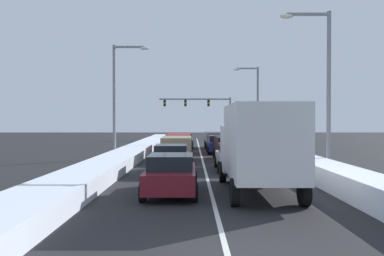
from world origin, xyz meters
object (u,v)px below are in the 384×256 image
at_px(sedan_charcoal_center_lane_second, 172,159).
at_px(sedan_navy_right_lane_fourth, 219,144).
at_px(box_truck_right_lane_nearest, 258,144).
at_px(suv_tan_center_lane_third, 178,146).
at_px(suv_gray_right_lane_fifth, 216,138).
at_px(sedan_silver_right_lane_second, 234,157).
at_px(traffic_light_gantry, 206,107).
at_px(suv_black_right_lane_third, 230,146).
at_px(sedan_maroon_center_lane_nearest, 171,174).
at_px(street_lamp_right_mid, 255,100).
at_px(street_lamp_left_mid, 120,91).
at_px(street_lamp_right_near, 323,77).
at_px(suv_red_center_lane_fourth, 179,142).
at_px(sedan_green_center_lane_fifth, 184,141).

bearing_deg(sedan_charcoal_center_lane_second, sedan_navy_right_lane_fourth, 76.05).
bearing_deg(box_truck_right_lane_nearest, suv_tan_center_lane_third, 105.42).
bearing_deg(sedan_navy_right_lane_fourth, suv_gray_right_lane_fifth, 89.19).
distance_m(sedan_navy_right_lane_fourth, sedan_charcoal_center_lane_second, 14.00).
distance_m(sedan_navy_right_lane_fourth, suv_tan_center_lane_third, 7.71).
distance_m(sedan_silver_right_lane_second, traffic_light_gantry, 38.42).
bearing_deg(suv_black_right_lane_third, sedan_charcoal_center_lane_second, -117.72).
distance_m(suv_gray_right_lane_fifth, sedan_maroon_center_lane_nearest, 26.27).
height_order(suv_gray_right_lane_fifth, suv_tan_center_lane_third, same).
distance_m(street_lamp_right_mid, street_lamp_left_mid, 17.18).
distance_m(sedan_silver_right_lane_second, suv_black_right_lane_third, 6.00).
bearing_deg(street_lamp_right_near, suv_gray_right_lane_fifth, 102.24).
bearing_deg(sedan_charcoal_center_lane_second, sedan_silver_right_lane_second, 18.33).
xyz_separation_m(suv_tan_center_lane_third, street_lamp_right_mid, (7.43, 14.14, 3.94)).
height_order(sedan_silver_right_lane_second, suv_red_center_lane_fourth, suv_red_center_lane_fourth).
height_order(box_truck_right_lane_nearest, suv_black_right_lane_third, box_truck_right_lane_nearest).
relative_size(suv_black_right_lane_third, suv_tan_center_lane_third, 1.00).
height_order(traffic_light_gantry, street_lamp_right_mid, street_lamp_right_mid).
relative_size(sedan_navy_right_lane_fourth, street_lamp_right_mid, 0.54).
bearing_deg(suv_black_right_lane_third, traffic_light_gantry, 91.29).
relative_size(box_truck_right_lane_nearest, suv_black_right_lane_third, 1.47).
bearing_deg(street_lamp_right_near, street_lamp_left_mid, 144.20).
xyz_separation_m(suv_black_right_lane_third, sedan_maroon_center_lane_nearest, (-3.44, -13.54, -0.25)).
xyz_separation_m(suv_black_right_lane_third, street_lamp_right_mid, (3.76, 13.64, 3.94)).
relative_size(sedan_navy_right_lane_fourth, street_lamp_left_mid, 0.54).
distance_m(suv_black_right_lane_third, sedan_navy_right_lane_fourth, 6.47).
relative_size(sedan_silver_right_lane_second, traffic_light_gantry, 0.42).
xyz_separation_m(box_truck_right_lane_nearest, suv_red_center_lane_fourth, (-3.63, 19.01, -0.88)).
bearing_deg(sedan_navy_right_lane_fourth, suv_black_right_lane_third, -86.72).
bearing_deg(sedan_green_center_lane_fifth, sedan_charcoal_center_lane_second, -90.71).
bearing_deg(suv_red_center_lane_fourth, sedan_charcoal_center_lane_second, -89.93).
relative_size(sedan_charcoal_center_lane_second, suv_tan_center_lane_third, 0.92).
relative_size(traffic_light_gantry, street_lamp_right_mid, 1.28).
distance_m(sedan_charcoal_center_lane_second, suv_tan_center_lane_third, 6.63).
distance_m(sedan_navy_right_lane_fourth, suv_gray_right_lane_fifth, 6.08).
bearing_deg(street_lamp_right_mid, traffic_light_gantry, 103.57).
height_order(suv_gray_right_lane_fifth, sedan_green_center_lane_fifth, suv_gray_right_lane_fifth).
relative_size(sedan_silver_right_lane_second, sedan_charcoal_center_lane_second, 1.00).
bearing_deg(street_lamp_right_near, sedan_navy_right_lane_fourth, 107.58).
bearing_deg(sedan_green_center_lane_fifth, street_lamp_left_mid, -110.80).
xyz_separation_m(sedan_navy_right_lane_fourth, sedan_green_center_lane_fifth, (-3.13, 6.25, 0.00)).
xyz_separation_m(suv_red_center_lane_fourth, sedan_green_center_lane_fifth, (0.26, 7.05, -0.25)).
bearing_deg(box_truck_right_lane_nearest, street_lamp_right_near, 53.63).
distance_m(box_truck_right_lane_nearest, sedan_maroon_center_lane_nearest, 3.51).
xyz_separation_m(box_truck_right_lane_nearest, suv_tan_center_lane_third, (-3.55, 12.85, -0.88)).
distance_m(suv_tan_center_lane_third, street_lamp_right_near, 11.27).
bearing_deg(suv_black_right_lane_third, sedan_green_center_lane_fifth, 105.40).
height_order(box_truck_right_lane_nearest, suv_gray_right_lane_fifth, box_truck_right_lane_nearest).
xyz_separation_m(suv_gray_right_lane_fifth, street_lamp_left_mid, (-7.64, -11.49, 3.93)).
height_order(suv_black_right_lane_third, street_lamp_right_mid, street_lamp_right_mid).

